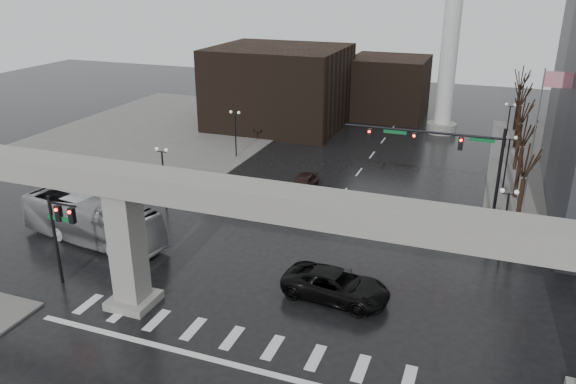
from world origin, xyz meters
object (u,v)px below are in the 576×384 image
Objects in this scene: far_car at (303,184)px; pickup_truck at (336,285)px; city_bus at (92,221)px; signal_mast_arm at (449,152)px.

pickup_truck is at bearing -64.75° from far_car.
far_car is at bearing -28.52° from city_bus.
far_car is (-12.47, 2.15, -5.02)m from signal_mast_arm.
pickup_truck is (-4.80, -13.96, -4.92)m from signal_mast_arm.
pickup_truck is 18.99m from city_bus.
far_car is at bearing 31.20° from pickup_truck.
signal_mast_arm is at bearing -10.00° from far_car.
city_bus is at bearing -151.85° from signal_mast_arm.
city_bus reaches higher than far_car.
signal_mast_arm is 13.61m from far_car.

